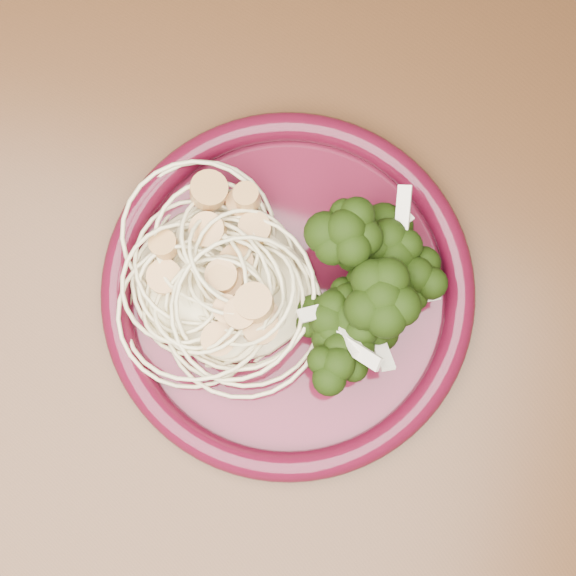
# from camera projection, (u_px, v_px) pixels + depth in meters

# --- Properties ---
(dining_table) EXTENTS (1.20, 0.80, 0.75)m
(dining_table) POSITION_uv_depth(u_px,v_px,m) (248.00, 350.00, 0.60)
(dining_table) COLOR #472814
(dining_table) RESTS_ON ground
(dinner_plate) EXTENTS (0.27, 0.27, 0.02)m
(dinner_plate) POSITION_uv_depth(u_px,v_px,m) (288.00, 291.00, 0.50)
(dinner_plate) COLOR #440D1B
(dinner_plate) RESTS_ON dining_table
(spaghetti_pile) EXTENTS (0.13, 0.12, 0.03)m
(spaghetti_pile) POSITION_uv_depth(u_px,v_px,m) (223.00, 281.00, 0.49)
(spaghetti_pile) COLOR beige
(spaghetti_pile) RESTS_ON dinner_plate
(scallop_cluster) EXTENTS (0.13, 0.13, 0.04)m
(scallop_cluster) POSITION_uv_depth(u_px,v_px,m) (218.00, 271.00, 0.46)
(scallop_cluster) COLOR tan
(scallop_cluster) RESTS_ON spaghetti_pile
(broccoli_pile) EXTENTS (0.10, 0.14, 0.05)m
(broccoli_pile) POSITION_uv_depth(u_px,v_px,m) (370.00, 295.00, 0.48)
(broccoli_pile) COLOR black
(broccoli_pile) RESTS_ON dinner_plate
(onion_garnish) EXTENTS (0.07, 0.09, 0.04)m
(onion_garnish) POSITION_uv_depth(u_px,v_px,m) (375.00, 287.00, 0.45)
(onion_garnish) COLOR beige
(onion_garnish) RESTS_ON broccoli_pile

